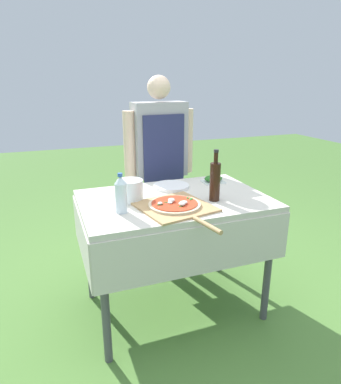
{
  "coord_description": "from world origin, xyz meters",
  "views": [
    {
      "loc": [
        -0.71,
        -1.83,
        1.47
      ],
      "look_at": [
        -0.02,
        0.0,
        0.82
      ],
      "focal_mm": 32.0,
      "sensor_mm": 36.0,
      "label": 1
    }
  ],
  "objects_px": {
    "prep_table": "(174,213)",
    "mixing_tub": "(130,190)",
    "pizza_on_peel": "(176,206)",
    "person_cook": "(160,158)",
    "plate_stack": "(171,186)",
    "water_bottle": "(121,194)",
    "oil_bottle": "(215,181)",
    "herb_container": "(213,179)"
  },
  "relations": [
    {
      "from": "person_cook",
      "to": "plate_stack",
      "type": "bearing_deg",
      "value": 78.13
    },
    {
      "from": "water_bottle",
      "to": "mixing_tub",
      "type": "height_order",
      "value": "water_bottle"
    },
    {
      "from": "person_cook",
      "to": "mixing_tub",
      "type": "relative_size",
      "value": 9.74
    },
    {
      "from": "prep_table",
      "to": "water_bottle",
      "type": "xyz_separation_m",
      "value": [
        -0.35,
        -0.12,
        0.2
      ]
    },
    {
      "from": "person_cook",
      "to": "plate_stack",
      "type": "distance_m",
      "value": 0.45
    },
    {
      "from": "mixing_tub",
      "to": "oil_bottle",
      "type": "bearing_deg",
      "value": -20.55
    },
    {
      "from": "pizza_on_peel",
      "to": "mixing_tub",
      "type": "relative_size",
      "value": 4.05
    },
    {
      "from": "oil_bottle",
      "to": "pizza_on_peel",
      "type": "bearing_deg",
      "value": -170.68
    },
    {
      "from": "prep_table",
      "to": "oil_bottle",
      "type": "xyz_separation_m",
      "value": [
        0.21,
        -0.12,
        0.22
      ]
    },
    {
      "from": "plate_stack",
      "to": "herb_container",
      "type": "bearing_deg",
      "value": 2.96
    },
    {
      "from": "prep_table",
      "to": "person_cook",
      "type": "bearing_deg",
      "value": 78.98
    },
    {
      "from": "pizza_on_peel",
      "to": "oil_bottle",
      "type": "height_order",
      "value": "oil_bottle"
    },
    {
      "from": "oil_bottle",
      "to": "herb_container",
      "type": "xyz_separation_m",
      "value": [
        0.17,
        0.34,
        -0.1
      ]
    },
    {
      "from": "person_cook",
      "to": "mixing_tub",
      "type": "distance_m",
      "value": 0.7
    },
    {
      "from": "person_cook",
      "to": "oil_bottle",
      "type": "relative_size",
      "value": 4.91
    },
    {
      "from": "pizza_on_peel",
      "to": "oil_bottle",
      "type": "distance_m",
      "value": 0.29
    },
    {
      "from": "pizza_on_peel",
      "to": "plate_stack",
      "type": "bearing_deg",
      "value": 61.67
    },
    {
      "from": "oil_bottle",
      "to": "plate_stack",
      "type": "bearing_deg",
      "value": 115.23
    },
    {
      "from": "pizza_on_peel",
      "to": "herb_container",
      "type": "distance_m",
      "value": 0.58
    },
    {
      "from": "water_bottle",
      "to": "herb_container",
      "type": "bearing_deg",
      "value": 24.88
    },
    {
      "from": "water_bottle",
      "to": "plate_stack",
      "type": "relative_size",
      "value": 0.91
    },
    {
      "from": "water_bottle",
      "to": "plate_stack",
      "type": "height_order",
      "value": "water_bottle"
    },
    {
      "from": "herb_container",
      "to": "mixing_tub",
      "type": "height_order",
      "value": "mixing_tub"
    },
    {
      "from": "oil_bottle",
      "to": "herb_container",
      "type": "distance_m",
      "value": 0.39
    },
    {
      "from": "water_bottle",
      "to": "oil_bottle",
      "type": "bearing_deg",
      "value": -0.19
    },
    {
      "from": "herb_container",
      "to": "oil_bottle",
      "type": "bearing_deg",
      "value": -116.39
    },
    {
      "from": "plate_stack",
      "to": "person_cook",
      "type": "bearing_deg",
      "value": 81.22
    },
    {
      "from": "prep_table",
      "to": "plate_stack",
      "type": "distance_m",
      "value": 0.23
    },
    {
      "from": "herb_container",
      "to": "mixing_tub",
      "type": "bearing_deg",
      "value": -165.5
    },
    {
      "from": "oil_bottle",
      "to": "person_cook",
      "type": "bearing_deg",
      "value": 96.38
    },
    {
      "from": "prep_table",
      "to": "mixing_tub",
      "type": "height_order",
      "value": "mixing_tub"
    },
    {
      "from": "prep_table",
      "to": "mixing_tub",
      "type": "xyz_separation_m",
      "value": [
        -0.26,
        0.05,
        0.16
      ]
    },
    {
      "from": "pizza_on_peel",
      "to": "herb_container",
      "type": "bearing_deg",
      "value": 30.15
    },
    {
      "from": "person_cook",
      "to": "herb_container",
      "type": "relative_size",
      "value": 9.54
    },
    {
      "from": "oil_bottle",
      "to": "mixing_tub",
      "type": "distance_m",
      "value": 0.5
    },
    {
      "from": "person_cook",
      "to": "oil_bottle",
      "type": "bearing_deg",
      "value": 93.29
    },
    {
      "from": "water_bottle",
      "to": "person_cook",
      "type": "bearing_deg",
      "value": 57.91
    },
    {
      "from": "water_bottle",
      "to": "prep_table",
      "type": "bearing_deg",
      "value": 19.3
    },
    {
      "from": "pizza_on_peel",
      "to": "water_bottle",
      "type": "xyz_separation_m",
      "value": [
        -0.3,
        0.05,
        0.09
      ]
    },
    {
      "from": "prep_table",
      "to": "water_bottle",
      "type": "relative_size",
      "value": 5.18
    },
    {
      "from": "prep_table",
      "to": "person_cook",
      "type": "height_order",
      "value": "person_cook"
    },
    {
      "from": "prep_table",
      "to": "oil_bottle",
      "type": "distance_m",
      "value": 0.33
    }
  ]
}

